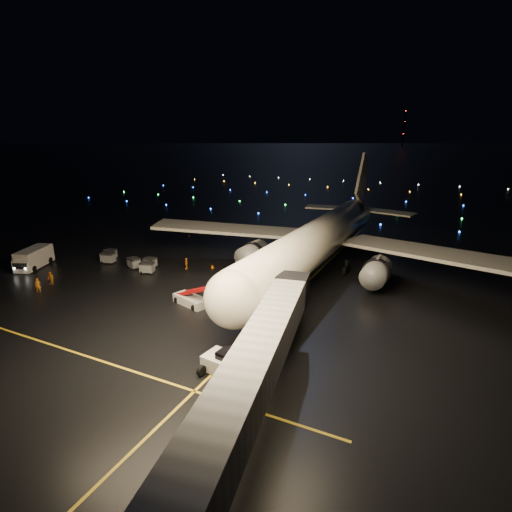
{
  "coord_description": "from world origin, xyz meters",
  "views": [
    {
      "loc": [
        28.99,
        -33.14,
        20.31
      ],
      "look_at": [
        6.9,
        12.0,
        5.0
      ],
      "focal_mm": 28.0,
      "sensor_mm": 36.0,
      "label": 1
    }
  ],
  "objects_px": {
    "pushback_tug": "(228,362)",
    "baggage_cart_4": "(108,258)",
    "airliner": "(325,215)",
    "service_truck": "(35,258)",
    "baggage_cart_3": "(110,254)",
    "belt_loader": "(190,292)",
    "crew_b": "(51,278)",
    "baggage_cart_2": "(150,262)",
    "crew_a": "(38,285)",
    "baggage_cart_0": "(147,268)",
    "crew_c": "(186,263)",
    "baggage_cart_1": "(134,263)"
  },
  "relations": [
    {
      "from": "belt_loader",
      "to": "baggage_cart_1",
      "type": "relative_size",
      "value": 3.57
    },
    {
      "from": "pushback_tug",
      "to": "baggage_cart_3",
      "type": "height_order",
      "value": "pushback_tug"
    },
    {
      "from": "baggage_cart_4",
      "to": "crew_b",
      "type": "bearing_deg",
      "value": -103.06
    },
    {
      "from": "airliner",
      "to": "baggage_cart_3",
      "type": "bearing_deg",
      "value": -160.28
    },
    {
      "from": "baggage_cart_1",
      "to": "baggage_cart_2",
      "type": "distance_m",
      "value": 2.52
    },
    {
      "from": "baggage_cart_0",
      "to": "baggage_cart_4",
      "type": "bearing_deg",
      "value": 154.9
    },
    {
      "from": "baggage_cart_0",
      "to": "service_truck",
      "type": "bearing_deg",
      "value": 178.74
    },
    {
      "from": "crew_b",
      "to": "baggage_cart_0",
      "type": "height_order",
      "value": "crew_b"
    },
    {
      "from": "airliner",
      "to": "service_truck",
      "type": "relative_size",
      "value": 7.12
    },
    {
      "from": "crew_a",
      "to": "baggage_cart_0",
      "type": "distance_m",
      "value": 14.82
    },
    {
      "from": "airliner",
      "to": "baggage_cart_0",
      "type": "xyz_separation_m",
      "value": [
        -23.31,
        -14.7,
        -7.57
      ]
    },
    {
      "from": "pushback_tug",
      "to": "belt_loader",
      "type": "xyz_separation_m",
      "value": [
        -11.71,
        10.97,
        0.63
      ]
    },
    {
      "from": "belt_loader",
      "to": "baggage_cart_0",
      "type": "distance_m",
      "value": 14.62
    },
    {
      "from": "crew_a",
      "to": "service_truck",
      "type": "bearing_deg",
      "value": 102.42
    },
    {
      "from": "crew_b",
      "to": "baggage_cart_2",
      "type": "distance_m",
      "value": 14.34
    },
    {
      "from": "crew_a",
      "to": "baggage_cart_4",
      "type": "distance_m",
      "value": 13.63
    },
    {
      "from": "crew_c",
      "to": "baggage_cart_4",
      "type": "relative_size",
      "value": 0.86
    },
    {
      "from": "crew_b",
      "to": "belt_loader",
      "type": "bearing_deg",
      "value": 12.5
    },
    {
      "from": "baggage_cart_3",
      "to": "belt_loader",
      "type": "bearing_deg",
      "value": -32.64
    },
    {
      "from": "baggage_cart_0",
      "to": "baggage_cart_2",
      "type": "relative_size",
      "value": 1.1
    },
    {
      "from": "pushback_tug",
      "to": "crew_a",
      "type": "distance_m",
      "value": 32.98
    },
    {
      "from": "crew_c",
      "to": "baggage_cart_4",
      "type": "xyz_separation_m",
      "value": [
        -13.42,
        -3.17,
        -0.01
      ]
    },
    {
      "from": "service_truck",
      "to": "crew_a",
      "type": "height_order",
      "value": "service_truck"
    },
    {
      "from": "baggage_cart_2",
      "to": "baggage_cart_4",
      "type": "distance_m",
      "value": 7.85
    },
    {
      "from": "baggage_cart_2",
      "to": "baggage_cart_3",
      "type": "distance_m",
      "value": 9.35
    },
    {
      "from": "airliner",
      "to": "baggage_cart_3",
      "type": "height_order",
      "value": "airliner"
    },
    {
      "from": "baggage_cart_1",
      "to": "baggage_cart_4",
      "type": "bearing_deg",
      "value": -162.44
    },
    {
      "from": "airliner",
      "to": "pushback_tug",
      "type": "height_order",
      "value": "airliner"
    },
    {
      "from": "pushback_tug",
      "to": "baggage_cart_4",
      "type": "height_order",
      "value": "pushback_tug"
    },
    {
      "from": "airliner",
      "to": "baggage_cart_3",
      "type": "relative_size",
      "value": 31.97
    },
    {
      "from": "service_truck",
      "to": "baggage_cart_0",
      "type": "bearing_deg",
      "value": -4.63
    },
    {
      "from": "belt_loader",
      "to": "baggage_cart_3",
      "type": "xyz_separation_m",
      "value": [
        -23.6,
        10.09,
        -0.91
      ]
    },
    {
      "from": "baggage_cart_3",
      "to": "crew_a",
      "type": "bearing_deg",
      "value": -89.43
    },
    {
      "from": "crew_a",
      "to": "baggage_cart_2",
      "type": "height_order",
      "value": "crew_a"
    },
    {
      "from": "crew_a",
      "to": "pushback_tug",
      "type": "bearing_deg",
      "value": -52.6
    },
    {
      "from": "airliner",
      "to": "crew_c",
      "type": "bearing_deg",
      "value": -150.26
    },
    {
      "from": "service_truck",
      "to": "baggage_cart_1",
      "type": "relative_size",
      "value": 4.24
    },
    {
      "from": "crew_c",
      "to": "baggage_cart_3",
      "type": "relative_size",
      "value": 0.96
    },
    {
      "from": "crew_a",
      "to": "baggage_cart_2",
      "type": "bearing_deg",
      "value": 23.09
    },
    {
      "from": "pushback_tug",
      "to": "belt_loader",
      "type": "bearing_deg",
      "value": 144.03
    },
    {
      "from": "baggage_cart_0",
      "to": "baggage_cart_1",
      "type": "distance_m",
      "value": 3.57
    },
    {
      "from": "baggage_cart_3",
      "to": "airliner",
      "type": "bearing_deg",
      "value": 9.21
    },
    {
      "from": "airliner",
      "to": "baggage_cart_1",
      "type": "height_order",
      "value": "airliner"
    },
    {
      "from": "belt_loader",
      "to": "service_truck",
      "type": "distance_m",
      "value": 30.98
    },
    {
      "from": "pushback_tug",
      "to": "baggage_cart_0",
      "type": "xyz_separation_m",
      "value": [
        -24.56,
        17.89,
        -0.22
      ]
    },
    {
      "from": "pushback_tug",
      "to": "service_truck",
      "type": "xyz_separation_m",
      "value": [
        -42.66,
        12.33,
        0.46
      ]
    },
    {
      "from": "belt_loader",
      "to": "crew_b",
      "type": "xyz_separation_m",
      "value": [
        -21.64,
        -3.0,
        -0.74
      ]
    },
    {
      "from": "service_truck",
      "to": "crew_b",
      "type": "distance_m",
      "value": 10.3
    },
    {
      "from": "service_truck",
      "to": "airliner",
      "type": "bearing_deg",
      "value": 4.37
    },
    {
      "from": "service_truck",
      "to": "baggage_cart_1",
      "type": "height_order",
      "value": "service_truck"
    }
  ]
}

